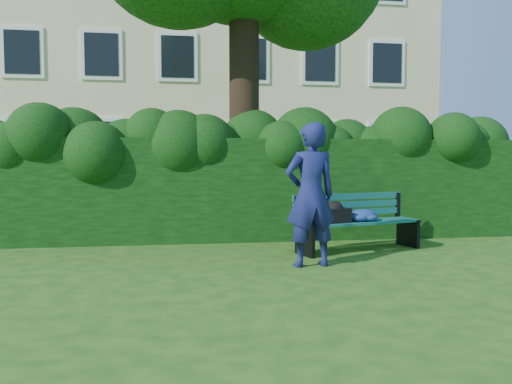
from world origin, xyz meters
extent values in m
plane|color=#204A15|center=(0.00, 0.00, 0.00)|extent=(80.00, 80.00, 0.00)
cube|color=beige|center=(0.00, 14.00, 6.00)|extent=(16.00, 8.00, 12.00)
cube|color=white|center=(-6.00, 9.98, 2.00)|extent=(1.30, 0.08, 1.60)
cube|color=black|center=(-6.00, 9.94, 2.00)|extent=(1.05, 0.04, 1.35)
cube|color=white|center=(-3.60, 9.98, 2.00)|extent=(1.30, 0.08, 1.60)
cube|color=black|center=(-3.60, 9.94, 2.00)|extent=(1.05, 0.04, 1.35)
cube|color=white|center=(-1.20, 9.98, 2.00)|extent=(1.30, 0.08, 1.60)
cube|color=black|center=(-1.20, 9.94, 2.00)|extent=(1.05, 0.04, 1.35)
cube|color=white|center=(1.20, 9.98, 2.00)|extent=(1.30, 0.08, 1.60)
cube|color=black|center=(1.20, 9.94, 2.00)|extent=(1.05, 0.04, 1.35)
cube|color=white|center=(3.60, 9.98, 2.00)|extent=(1.30, 0.08, 1.60)
cube|color=black|center=(3.60, 9.94, 2.00)|extent=(1.05, 0.04, 1.35)
cube|color=white|center=(6.00, 9.98, 2.00)|extent=(1.30, 0.08, 1.60)
cube|color=black|center=(6.00, 9.94, 2.00)|extent=(1.05, 0.04, 1.35)
cube|color=white|center=(-6.00, 9.98, 4.80)|extent=(1.30, 0.08, 1.60)
cube|color=black|center=(-6.00, 9.94, 4.80)|extent=(1.05, 0.04, 1.35)
cube|color=white|center=(-3.60, 9.98, 4.80)|extent=(1.30, 0.08, 1.60)
cube|color=black|center=(-3.60, 9.94, 4.80)|extent=(1.05, 0.04, 1.35)
cube|color=white|center=(-1.20, 9.98, 4.80)|extent=(1.30, 0.08, 1.60)
cube|color=black|center=(-1.20, 9.94, 4.80)|extent=(1.05, 0.04, 1.35)
cube|color=white|center=(1.20, 9.98, 4.80)|extent=(1.30, 0.08, 1.60)
cube|color=black|center=(1.20, 9.94, 4.80)|extent=(1.05, 0.04, 1.35)
cube|color=white|center=(3.60, 9.98, 4.80)|extent=(1.30, 0.08, 1.60)
cube|color=black|center=(3.60, 9.94, 4.80)|extent=(1.05, 0.04, 1.35)
cube|color=white|center=(6.00, 9.98, 4.80)|extent=(1.30, 0.08, 1.60)
cube|color=black|center=(6.00, 9.94, 4.80)|extent=(1.05, 0.04, 1.35)
cube|color=black|center=(0.00, 2.20, 0.90)|extent=(10.00, 1.00, 1.80)
cylinder|color=black|center=(0.07, 2.56, 2.79)|extent=(0.56, 0.56, 5.57)
cube|color=#11574D|center=(1.71, 0.53, 0.45)|extent=(2.02, 0.67, 0.04)
cube|color=#11574D|center=(1.67, 0.65, 0.45)|extent=(2.02, 0.67, 0.04)
cube|color=#11574D|center=(1.64, 0.76, 0.45)|extent=(2.02, 0.67, 0.04)
cube|color=#11574D|center=(1.61, 0.88, 0.45)|extent=(2.02, 0.67, 0.04)
cube|color=#11574D|center=(1.58, 0.95, 0.58)|extent=(2.00, 0.61, 0.10)
cube|color=#11574D|center=(1.58, 0.96, 0.71)|extent=(2.00, 0.61, 0.10)
cube|color=#11574D|center=(1.58, 0.97, 0.84)|extent=(2.00, 0.61, 0.10)
cube|color=black|center=(0.71, 0.43, 0.22)|extent=(0.20, 0.50, 0.44)
cube|color=black|center=(0.64, 0.68, 0.65)|extent=(0.07, 0.07, 0.45)
cube|color=black|center=(0.72, 0.38, 0.44)|extent=(0.17, 0.42, 0.05)
cube|color=black|center=(2.60, 0.98, 0.22)|extent=(0.20, 0.50, 0.44)
cube|color=black|center=(2.53, 1.23, 0.65)|extent=(0.07, 0.07, 0.45)
cube|color=black|center=(2.62, 0.93, 0.44)|extent=(0.17, 0.42, 0.05)
cube|color=white|center=(1.25, 0.53, 0.48)|extent=(0.21, 0.18, 0.02)
cube|color=black|center=(1.22, 0.58, 0.58)|extent=(0.50, 0.39, 0.22)
imported|color=navy|center=(0.60, -0.30, 0.96)|extent=(0.75, 0.54, 1.92)
camera|label=1|loc=(-1.10, -6.75, 1.42)|focal=35.00mm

